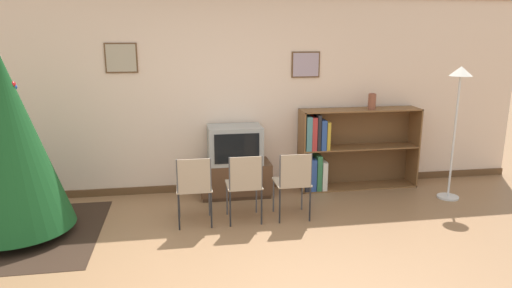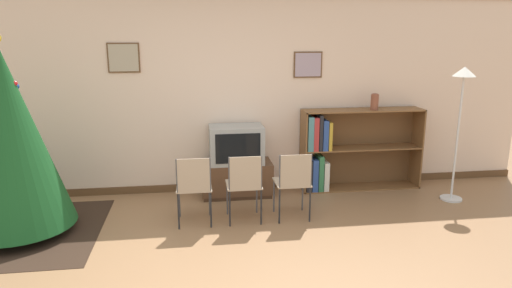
% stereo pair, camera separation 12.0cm
% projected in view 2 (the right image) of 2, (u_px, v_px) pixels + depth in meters
% --- Properties ---
extents(ground_plane, '(24.00, 24.00, 0.00)m').
position_uv_depth(ground_plane, '(237.00, 280.00, 4.09)').
color(ground_plane, '#936B47').
extents(wall_back, '(8.86, 0.11, 2.70)m').
position_uv_depth(wall_back, '(218.00, 93.00, 6.16)').
color(wall_back, beige).
rests_on(wall_back, ground_plane).
extents(area_rug, '(1.70, 1.80, 0.01)m').
position_uv_depth(area_rug, '(22.00, 233.00, 5.03)').
color(area_rug, '#332319').
rests_on(area_rug, ground_plane).
extents(christmas_tree, '(1.19, 1.19, 2.14)m').
position_uv_depth(christmas_tree, '(9.00, 138.00, 4.77)').
color(christmas_tree, maroon).
rests_on(christmas_tree, area_rug).
extents(tv_console, '(0.94, 0.47, 0.46)m').
position_uv_depth(tv_console, '(237.00, 179.00, 6.16)').
color(tv_console, '#412A1A').
rests_on(tv_console, ground_plane).
extents(television, '(0.71, 0.46, 0.50)m').
position_uv_depth(television, '(236.00, 144.00, 6.05)').
color(television, '#9E9E99').
rests_on(television, tv_console).
extents(folding_chair_left, '(0.40, 0.40, 0.82)m').
position_uv_depth(folding_chair_left, '(194.00, 186.00, 5.13)').
color(folding_chair_left, tan).
rests_on(folding_chair_left, ground_plane).
extents(folding_chair_center, '(0.40, 0.40, 0.82)m').
position_uv_depth(folding_chair_center, '(244.00, 184.00, 5.21)').
color(folding_chair_center, tan).
rests_on(folding_chair_center, ground_plane).
extents(folding_chair_right, '(0.40, 0.40, 0.82)m').
position_uv_depth(folding_chair_right, '(293.00, 181.00, 5.29)').
color(folding_chair_right, tan).
rests_on(folding_chair_right, ground_plane).
extents(bookshelf, '(1.68, 0.36, 1.13)m').
position_uv_depth(bookshelf, '(339.00, 150.00, 6.35)').
color(bookshelf, brown).
rests_on(bookshelf, ground_plane).
extents(vase, '(0.11, 0.11, 0.22)m').
position_uv_depth(vase, '(375.00, 102.00, 6.20)').
color(vase, brown).
rests_on(vase, bookshelf).
extents(standing_lamp, '(0.28, 0.28, 1.74)m').
position_uv_depth(standing_lamp, '(462.00, 99.00, 5.73)').
color(standing_lamp, silver).
rests_on(standing_lamp, ground_plane).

